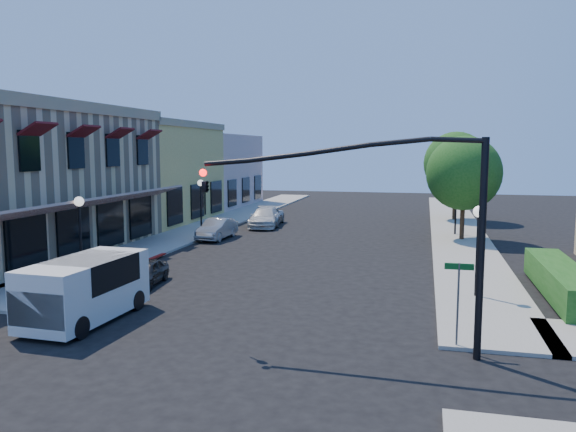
% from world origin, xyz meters
% --- Properties ---
extents(ground, '(120.00, 120.00, 0.00)m').
position_xyz_m(ground, '(0.00, 0.00, 0.00)').
color(ground, black).
rests_on(ground, ground).
extents(sidewalk_left, '(3.50, 50.00, 0.12)m').
position_xyz_m(sidewalk_left, '(-8.75, 27.00, 0.06)').
color(sidewalk_left, gray).
rests_on(sidewalk_left, ground).
extents(sidewalk_right, '(3.50, 50.00, 0.12)m').
position_xyz_m(sidewalk_right, '(8.75, 27.00, 0.06)').
color(sidewalk_right, gray).
rests_on(sidewalk_right, ground).
extents(curb_red_strip, '(0.25, 10.00, 0.06)m').
position_xyz_m(curb_red_strip, '(-6.90, 8.00, 0.00)').
color(curb_red_strip, maroon).
rests_on(curb_red_strip, ground).
extents(yellow_stucco_building, '(10.00, 12.00, 7.60)m').
position_xyz_m(yellow_stucco_building, '(-15.50, 26.00, 3.80)').
color(yellow_stucco_building, tan).
rests_on(yellow_stucco_building, ground).
extents(pink_stucco_building, '(10.00, 12.00, 7.00)m').
position_xyz_m(pink_stucco_building, '(-15.50, 38.00, 3.50)').
color(pink_stucco_building, '#C49C94').
rests_on(pink_stucco_building, ground).
extents(hedge, '(1.40, 8.00, 1.10)m').
position_xyz_m(hedge, '(11.70, 9.00, 0.00)').
color(hedge, '#1A4F16').
rests_on(hedge, ground).
extents(street_tree_a, '(4.56, 4.56, 6.48)m').
position_xyz_m(street_tree_a, '(8.80, 22.00, 4.19)').
color(street_tree_a, '#361F15').
rests_on(street_tree_a, ground).
extents(street_tree_b, '(4.94, 4.94, 7.02)m').
position_xyz_m(street_tree_b, '(8.80, 32.00, 4.54)').
color(street_tree_b, '#361F15').
rests_on(street_tree_b, ground).
extents(signal_mast_arm, '(8.01, 0.39, 6.00)m').
position_xyz_m(signal_mast_arm, '(5.86, 1.50, 4.09)').
color(signal_mast_arm, black).
rests_on(signal_mast_arm, ground).
extents(street_name_sign, '(0.80, 0.06, 2.50)m').
position_xyz_m(street_name_sign, '(7.50, 2.20, 1.70)').
color(street_name_sign, '#595B5E').
rests_on(street_name_sign, ground).
extents(lamppost_left_near, '(0.44, 0.44, 3.57)m').
position_xyz_m(lamppost_left_near, '(-8.50, 8.00, 2.74)').
color(lamppost_left_near, black).
rests_on(lamppost_left_near, ground).
extents(lamppost_left_far, '(0.44, 0.44, 3.57)m').
position_xyz_m(lamppost_left_far, '(-8.50, 22.00, 2.74)').
color(lamppost_left_far, black).
rests_on(lamppost_left_far, ground).
extents(lamppost_right_near, '(0.44, 0.44, 3.57)m').
position_xyz_m(lamppost_right_near, '(8.50, 8.00, 2.74)').
color(lamppost_right_near, black).
rests_on(lamppost_right_near, ground).
extents(lamppost_right_far, '(0.44, 0.44, 3.57)m').
position_xyz_m(lamppost_right_far, '(8.50, 24.00, 2.74)').
color(lamppost_right_far, black).
rests_on(lamppost_right_far, ground).
extents(white_van, '(2.24, 4.78, 2.08)m').
position_xyz_m(white_van, '(-4.32, 1.95, 1.20)').
color(white_van, silver).
rests_on(white_van, ground).
extents(parked_car_a, '(1.61, 3.24, 1.06)m').
position_xyz_m(parked_car_a, '(-4.80, 6.98, 0.53)').
color(parked_car_a, black).
rests_on(parked_car_a, ground).
extents(parked_car_b, '(1.51, 3.98, 1.30)m').
position_xyz_m(parked_car_b, '(-6.20, 19.00, 0.65)').
color(parked_car_b, '#939598').
rests_on(parked_car_b, ground).
extents(parked_car_c, '(2.56, 4.96, 1.37)m').
position_xyz_m(parked_car_c, '(-4.80, 25.00, 0.69)').
color(parked_car_c, silver).
rests_on(parked_car_c, ground).
extents(parked_car_d, '(2.59, 4.74, 1.26)m').
position_xyz_m(parked_car_d, '(-4.90, 26.00, 0.63)').
color(parked_car_d, gray).
rests_on(parked_car_d, ground).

